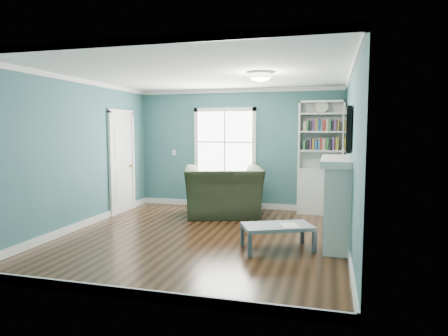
# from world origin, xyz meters

# --- Properties ---
(floor) EXTENTS (5.00, 5.00, 0.00)m
(floor) POSITION_xyz_m (0.00, 0.00, 0.00)
(floor) COLOR black
(floor) RESTS_ON ground
(room_walls) EXTENTS (5.00, 5.00, 5.00)m
(room_walls) POSITION_xyz_m (0.00, 0.00, 1.58)
(room_walls) COLOR #34666A
(room_walls) RESTS_ON ground
(trim) EXTENTS (4.50, 5.00, 2.60)m
(trim) POSITION_xyz_m (0.00, 0.00, 1.24)
(trim) COLOR white
(trim) RESTS_ON ground
(window) EXTENTS (1.40, 0.06, 1.50)m
(window) POSITION_xyz_m (-0.30, 2.49, 1.45)
(window) COLOR white
(window) RESTS_ON room_walls
(bookshelf) EXTENTS (0.90, 0.35, 2.31)m
(bookshelf) POSITION_xyz_m (1.77, 2.30, 0.92)
(bookshelf) COLOR silver
(bookshelf) RESTS_ON ground
(fireplace) EXTENTS (0.44, 1.58, 1.30)m
(fireplace) POSITION_xyz_m (2.08, 0.20, 0.64)
(fireplace) COLOR black
(fireplace) RESTS_ON ground
(tv) EXTENTS (0.06, 1.10, 0.65)m
(tv) POSITION_xyz_m (2.20, 0.20, 1.72)
(tv) COLOR black
(tv) RESTS_ON fireplace
(door) EXTENTS (0.12, 0.98, 2.17)m
(door) POSITION_xyz_m (-2.22, 1.40, 1.07)
(door) COLOR silver
(door) RESTS_ON ground
(ceiling_fixture) EXTENTS (0.38, 0.38, 0.15)m
(ceiling_fixture) POSITION_xyz_m (0.90, 0.10, 2.55)
(ceiling_fixture) COLOR white
(ceiling_fixture) RESTS_ON room_walls
(light_switch) EXTENTS (0.08, 0.01, 0.12)m
(light_switch) POSITION_xyz_m (-1.50, 2.48, 1.20)
(light_switch) COLOR white
(light_switch) RESTS_ON room_walls
(recliner) EXTENTS (1.73, 1.39, 1.32)m
(recliner) POSITION_xyz_m (-0.09, 1.60, 0.66)
(recliner) COLOR black
(recliner) RESTS_ON ground
(coffee_table) EXTENTS (1.12, 0.90, 0.36)m
(coffee_table) POSITION_xyz_m (1.25, -0.38, 0.31)
(coffee_table) COLOR #4B515B
(coffee_table) RESTS_ON ground
(paper_sheet) EXTENTS (0.32, 0.36, 0.00)m
(paper_sheet) POSITION_xyz_m (1.42, -0.37, 0.36)
(paper_sheet) COLOR white
(paper_sheet) RESTS_ON coffee_table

